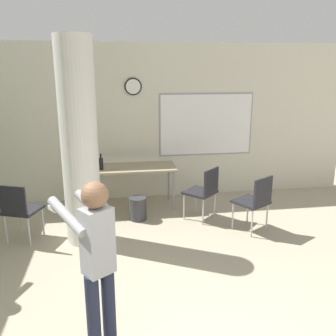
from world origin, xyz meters
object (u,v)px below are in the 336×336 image
Objects in this scene: folding_table at (127,170)px; bottle_on_table at (101,163)px; chair_mid_room at (255,199)px; chair_near_pillar at (20,208)px; person_playing_front at (96,257)px; chair_table_right at (204,189)px.

bottle_on_table is (-0.43, -0.09, 0.16)m from folding_table.
folding_table is at bearing 145.16° from chair_mid_room.
folding_table is 1.89× the size of chair_mid_room.
chair_near_pillar is 1.00× the size of chair_mid_room.
chair_mid_room is at bearing -3.00° from chair_near_pillar.
bottle_on_table is at bearing 152.37° from chair_mid_room.
chair_table_right is at bearing 59.61° from person_playing_front.
chair_table_right is 0.84m from chair_mid_room.
bottle_on_table is at bearing 158.81° from chair_table_right.
bottle_on_table is at bearing 41.92° from chair_near_pillar.
chair_near_pillar is at bearing 177.00° from chair_mid_room.
person_playing_front is at bearing -63.72° from chair_near_pillar.
folding_table is 1.05× the size of person_playing_front.
chair_near_pillar is 2.61m from person_playing_front.
person_playing_front is (-2.21, -2.13, 0.41)m from chair_mid_room.
chair_table_right is 1.00× the size of chair_mid_room.
chair_mid_room is (1.81, -1.26, -0.17)m from folding_table.
chair_table_right is 0.56× the size of person_playing_front.
folding_table is 1.38m from chair_table_right.
chair_near_pillar is 3.36m from chair_mid_room.
folding_table is 2.21m from chair_mid_room.
chair_near_pillar is 0.56× the size of person_playing_front.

